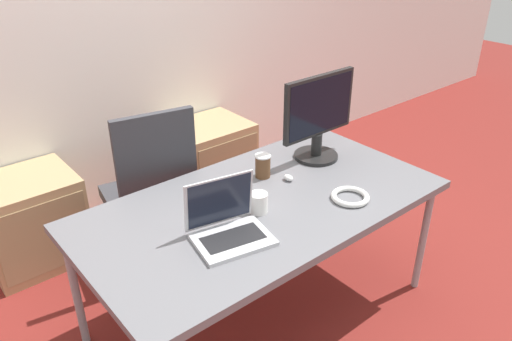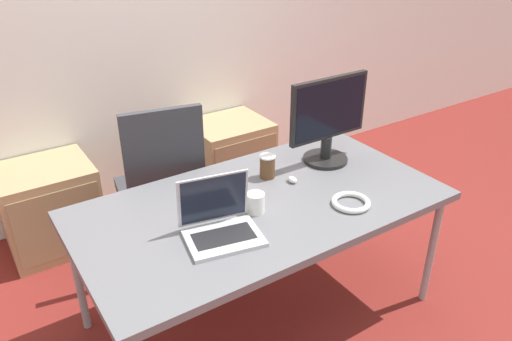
# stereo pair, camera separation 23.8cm
# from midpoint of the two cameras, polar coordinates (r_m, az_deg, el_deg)

# --- Properties ---
(ground_plane) EXTENTS (14.00, 14.00, 0.00)m
(ground_plane) POSITION_cam_midpoint_polar(r_m,az_deg,el_deg) (2.85, -1.85, -15.83)
(ground_plane) COLOR maroon
(wall_back) EXTENTS (10.00, 0.05, 2.60)m
(wall_back) POSITION_cam_midpoint_polar(r_m,az_deg,el_deg) (3.48, -18.59, 15.40)
(wall_back) COLOR silver
(wall_back) RESTS_ON ground_plane
(desk) EXTENTS (1.78, 0.95, 0.71)m
(desk) POSITION_cam_midpoint_polar(r_m,az_deg,el_deg) (2.44, -2.08, -4.45)
(desk) COLOR slate
(desk) RESTS_ON ground_plane
(office_chair) EXTENTS (0.56, 0.60, 1.04)m
(office_chair) POSITION_cam_midpoint_polar(r_m,az_deg,el_deg) (3.07, -13.98, -4.15)
(office_chair) COLOR #232326
(office_chair) RESTS_ON ground_plane
(cabinet_left) EXTENTS (0.56, 0.49, 0.56)m
(cabinet_left) POSITION_cam_midpoint_polar(r_m,az_deg,el_deg) (3.38, -26.14, -5.23)
(cabinet_left) COLOR tan
(cabinet_left) RESTS_ON ground_plane
(cabinet_right) EXTENTS (0.56, 0.49, 0.56)m
(cabinet_right) POSITION_cam_midpoint_polar(r_m,az_deg,el_deg) (3.80, -7.04, 1.31)
(cabinet_right) COLOR tan
(cabinet_right) RESTS_ON ground_plane
(laptop_center) EXTENTS (0.36, 0.32, 0.26)m
(laptop_center) POSITION_cam_midpoint_polar(r_m,az_deg,el_deg) (2.15, -6.37, -6.45)
(laptop_center) COLOR silver
(laptop_center) RESTS_ON desk
(monitor) EXTENTS (0.49, 0.25, 0.48)m
(monitor) POSITION_cam_midpoint_polar(r_m,az_deg,el_deg) (2.75, 4.68, 6.03)
(monitor) COLOR black
(monitor) RESTS_ON desk
(mouse) EXTENTS (0.04, 0.06, 0.03)m
(mouse) POSITION_cam_midpoint_polar(r_m,az_deg,el_deg) (2.59, 1.12, -0.91)
(mouse) COLOR silver
(mouse) RESTS_ON desk
(coffee_cup_white) EXTENTS (0.08, 0.08, 0.10)m
(coffee_cup_white) POSITION_cam_midpoint_polar(r_m,az_deg,el_deg) (2.31, -2.63, -3.80)
(coffee_cup_white) COLOR white
(coffee_cup_white) RESTS_ON desk
(coffee_cup_brown) EXTENTS (0.08, 0.08, 0.13)m
(coffee_cup_brown) POSITION_cam_midpoint_polar(r_m,az_deg,el_deg) (2.61, -1.83, 0.46)
(coffee_cup_brown) COLOR brown
(coffee_cup_brown) RESTS_ON desk
(cable_coil) EXTENTS (0.19, 0.19, 0.03)m
(cable_coil) POSITION_cam_midpoint_polar(r_m,az_deg,el_deg) (2.45, 8.00, -3.06)
(cable_coil) COLOR white
(cable_coil) RESTS_ON desk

